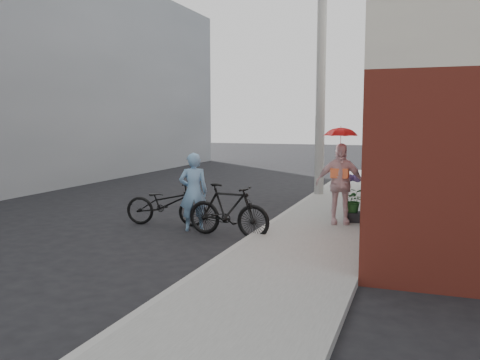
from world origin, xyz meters
The scene contains 11 objects.
ground centered at (0.00, 0.00, 0.00)m, with size 80.00×80.00×0.00m, color black.
sidewalk centered at (2.10, 2.00, 0.06)m, with size 2.20×24.00×0.12m, color gray.
curb centered at (0.94, 2.00, 0.06)m, with size 0.12×24.00×0.12m, color #9E9E99.
utility_pole centered at (1.10, 6.00, 3.50)m, with size 0.28×0.28×7.00m, color #9E9E99.
officer centered at (-0.51, 0.54, 0.83)m, with size 0.60×0.40×1.65m, color #6E9BC3.
bike_left centered at (-1.32, 0.84, 0.49)m, with size 0.64×1.85×0.97m, color black.
bike_right centered at (0.38, 0.26, 0.53)m, with size 0.50×1.78×1.07m, color black.
kimono_woman centered at (2.35, 1.73, 0.98)m, with size 1.01×0.42×1.72m, color beige.
parasol centered at (2.35, 1.73, 2.15)m, with size 0.69×0.69×0.61m, color red.
planter centered at (2.62, 2.07, 0.22)m, with size 0.38×0.38×0.20m, color black.
potted_plant centered at (2.62, 2.07, 0.59)m, with size 0.48×0.42×0.54m, color #225724.
Camera 1 is at (3.96, -9.07, 2.32)m, focal length 38.00 mm.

